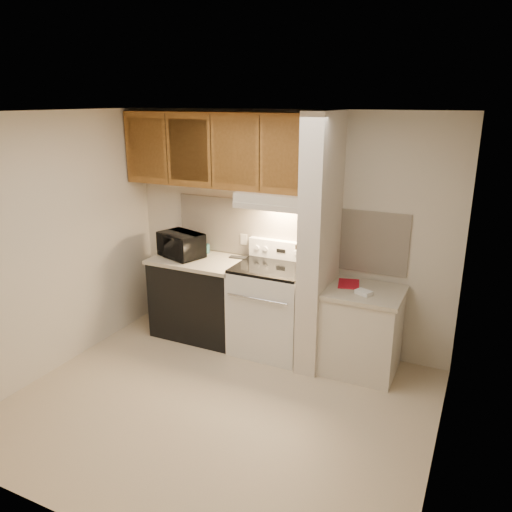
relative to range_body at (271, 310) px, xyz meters
The scene contains 50 objects.
floor 1.24m from the range_body, 90.00° to the right, with size 3.60×3.60×0.00m, color #C8B392.
ceiling 2.34m from the range_body, 90.00° to the right, with size 3.60×3.60×0.00m, color white.
wall_back 0.86m from the range_body, 90.00° to the left, with size 3.60×0.02×2.50m, color beige.
wall_left 2.28m from the range_body, 147.31° to the right, with size 0.02×3.00×2.50m, color beige.
wall_right 2.28m from the range_body, 32.69° to the right, with size 0.02×3.00×2.50m, color beige.
backsplash 0.84m from the range_body, 90.00° to the left, with size 2.60×0.02×0.63m, color #FAE6CC.
range_body is the anchor object (origin of this frame).
oven_window 0.32m from the range_body, 90.00° to the right, with size 0.50×0.01×0.30m, color black.
oven_handle 0.44m from the range_body, 90.00° to the right, with size 0.02×0.02×0.65m, color silver.
cooktop 0.48m from the range_body, ahead, with size 0.74×0.64×0.03m, color black.
range_backguard 0.66m from the range_body, 90.00° to the left, with size 0.76×0.08×0.20m, color silver.
range_display 0.64m from the range_body, 90.00° to the left, with size 0.10×0.01×0.04m, color black.
range_knob_left_outer 0.70m from the range_body, 139.40° to the left, with size 0.05×0.05×0.02m, color silver.
range_knob_left_inner 0.66m from the range_body, 126.87° to the left, with size 0.05×0.05×0.02m, color silver.
range_knob_right_inner 0.66m from the range_body, 53.13° to the left, with size 0.05×0.05×0.02m, color silver.
range_knob_right_outer 0.70m from the range_body, 40.60° to the left, with size 0.05×0.05×0.02m, color silver.
dishwasher_front 0.88m from the range_body, behind, with size 1.00×0.63×0.87m, color black.
left_countertop 0.98m from the range_body, behind, with size 1.04×0.67×0.04m, color #BBB097.
spoon_rest 0.70m from the range_body, 156.37° to the left, with size 0.23×0.07×0.02m, color black.
teal_jar 1.08m from the range_body, 166.04° to the left, with size 0.09×0.09×0.10m, color #316C70.
outlet 0.86m from the range_body, 146.31° to the left, with size 0.08×0.01×0.12m, color beige.
microwave 1.25m from the range_body, behind, with size 0.49×0.33×0.27m, color black.
partition_pillar 0.94m from the range_body, ahead, with size 0.22×0.70×2.50m, color beige.
pillar_trim 0.93m from the range_body, ahead, with size 0.01×0.70×0.04m, color brown.
knife_strip 0.95m from the range_body, ahead, with size 0.02×0.42×0.04m, color black.
knife_blade_a 0.88m from the range_body, 30.01° to the right, with size 0.01×0.04×0.16m, color silver.
knife_handle_a 1.01m from the range_body, 31.23° to the right, with size 0.02×0.02×0.10m, color black.
knife_blade_b 0.85m from the range_body, 20.70° to the right, with size 0.01×0.04×0.18m, color silver.
knife_handle_b 0.99m from the range_body, 18.73° to the right, with size 0.02×0.02×0.10m, color black.
knife_blade_c 0.83m from the range_body, ahead, with size 0.01×0.04×0.20m, color silver.
knife_handle_c 0.99m from the range_body, ahead, with size 0.02×0.02×0.10m, color black.
knife_blade_d 0.85m from the range_body, ahead, with size 0.01×0.04×0.16m, color silver.
knife_handle_d 0.98m from the range_body, ahead, with size 0.02×0.02×0.10m, color black.
knife_blade_e 0.85m from the range_body, 16.99° to the left, with size 0.01×0.04×0.18m, color silver.
knife_handle_e 0.99m from the range_body, 13.96° to the left, with size 0.02×0.02×0.10m, color black.
oven_mitt 0.83m from the range_body, 23.58° to the left, with size 0.03×0.09×0.22m, color gray.
right_cab_base 0.97m from the range_body, ahead, with size 0.70×0.60×0.81m, color beige.
right_countertop 1.04m from the range_body, ahead, with size 0.74×0.64×0.04m, color #BBB097.
red_folder 0.89m from the range_body, ahead, with size 0.20×0.27×0.01m, color #A8101E.
white_box 1.07m from the range_body, ahead, with size 0.14×0.10×0.04m, color white.
range_hood 1.17m from the range_body, 90.00° to the left, with size 0.78×0.44×0.15m, color beige.
hood_lip 1.12m from the range_body, 90.00° to the right, with size 0.78×0.04×0.06m, color beige.
upper_cabinets 1.77m from the range_body, 166.16° to the left, with size 2.18×0.33×0.77m, color brown.
cab_door_a 2.22m from the range_body, behind, with size 0.46×0.01×0.63m, color brown.
cab_gap_a 2.04m from the range_body, behind, with size 0.01×0.01×0.73m, color black.
cab_door_b 1.89m from the range_body, behind, with size 0.46×0.01×0.63m, color brown.
cab_gap_b 1.77m from the range_body, behind, with size 0.01×0.01×0.73m, color black.
cab_door_c 1.68m from the range_body, behind, with size 0.46×0.01×0.63m, color brown.
cab_gap_c 1.63m from the range_body, behind, with size 0.01×0.01×0.73m, color black.
cab_door_d 1.63m from the range_body, ahead, with size 0.46×0.01×0.63m, color brown.
Camera 1 is at (1.94, -3.30, 2.60)m, focal length 35.00 mm.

